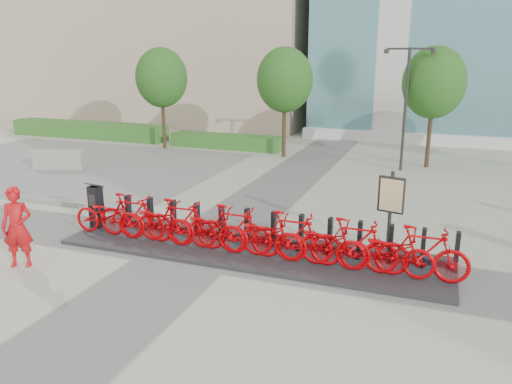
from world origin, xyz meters
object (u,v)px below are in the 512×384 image
(bike_0, at_px, (108,215))
(jersey_barrier, at_px, (59,160))
(worker_red, at_px, (17,227))
(map_sign, at_px, (391,198))
(kiosk, at_px, (96,206))

(bike_0, height_order, jersey_barrier, bike_0)
(jersey_barrier, bearing_deg, bike_0, -63.55)
(worker_red, bearing_deg, bike_0, 47.75)
(bike_0, bearing_deg, jersey_barrier, 48.96)
(map_sign, bearing_deg, worker_red, -138.79)
(kiosk, xyz_separation_m, map_sign, (7.76, 1.37, 0.63))
(worker_red, distance_m, jersey_barrier, 10.60)
(bike_0, distance_m, worker_red, 2.43)
(kiosk, relative_size, worker_red, 0.68)
(kiosk, xyz_separation_m, worker_red, (-0.06, -2.69, 0.25))
(kiosk, xyz_separation_m, jersey_barrier, (-6.41, 5.79, -0.30))
(jersey_barrier, bearing_deg, kiosk, -64.58)
(bike_0, distance_m, kiosk, 0.81)
(bike_0, xyz_separation_m, worker_red, (-0.76, -2.29, 0.33))
(kiosk, bearing_deg, worker_red, -84.64)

